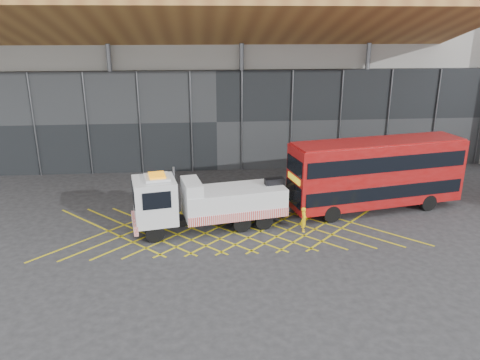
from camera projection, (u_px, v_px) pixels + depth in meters
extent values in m
plane|color=#252527|center=(192.00, 228.00, 27.52)|extent=(120.00, 120.00, 0.00)
cube|color=gold|center=(109.00, 231.00, 27.12)|extent=(7.16, 7.16, 0.01)
cube|color=gold|center=(109.00, 231.00, 27.12)|extent=(7.16, 7.16, 0.01)
cube|color=gold|center=(136.00, 230.00, 27.25)|extent=(7.16, 7.16, 0.01)
cube|color=gold|center=(136.00, 230.00, 27.25)|extent=(7.16, 7.16, 0.01)
cube|color=gold|center=(164.00, 229.00, 27.38)|extent=(7.16, 7.16, 0.01)
cube|color=gold|center=(164.00, 229.00, 27.38)|extent=(7.16, 7.16, 0.01)
cube|color=gold|center=(192.00, 228.00, 27.51)|extent=(7.16, 7.16, 0.01)
cube|color=gold|center=(192.00, 228.00, 27.51)|extent=(7.16, 7.16, 0.01)
cube|color=gold|center=(219.00, 227.00, 27.65)|extent=(7.16, 7.16, 0.01)
cube|color=gold|center=(219.00, 227.00, 27.65)|extent=(7.16, 7.16, 0.01)
cube|color=gold|center=(246.00, 226.00, 27.78)|extent=(7.16, 7.16, 0.01)
cube|color=gold|center=(246.00, 226.00, 27.78)|extent=(7.16, 7.16, 0.01)
cube|color=gold|center=(272.00, 225.00, 27.91)|extent=(7.16, 7.16, 0.01)
cube|color=gold|center=(272.00, 225.00, 27.91)|extent=(7.16, 7.16, 0.01)
cube|color=gold|center=(299.00, 224.00, 28.04)|extent=(7.16, 7.16, 0.01)
cube|color=gold|center=(299.00, 224.00, 28.04)|extent=(7.16, 7.16, 0.01)
cube|color=gold|center=(325.00, 223.00, 28.18)|extent=(7.16, 7.16, 0.01)
cube|color=gold|center=(325.00, 223.00, 28.18)|extent=(7.16, 7.16, 0.01)
cube|color=gold|center=(351.00, 222.00, 28.31)|extent=(7.16, 7.16, 0.01)
cube|color=gold|center=(351.00, 222.00, 28.31)|extent=(7.16, 7.16, 0.01)
cube|color=gray|center=(212.00, 51.00, 42.75)|extent=(55.00, 14.00, 18.00)
cube|color=black|center=(216.00, 121.00, 37.45)|extent=(55.00, 0.80, 8.00)
cube|color=#955B2B|center=(187.00, 22.00, 31.40)|extent=(40.00, 11.93, 4.07)
cylinder|color=#595B60|center=(113.00, 111.00, 36.28)|extent=(0.36, 0.36, 10.00)
cylinder|color=#595B60|center=(242.00, 109.00, 37.11)|extent=(0.36, 0.36, 10.00)
cylinder|color=#595B60|center=(364.00, 107.00, 37.94)|extent=(0.36, 0.36, 10.00)
cube|color=black|center=(212.00, 217.00, 27.39)|extent=(9.09, 2.62, 0.33)
cube|color=white|center=(155.00, 200.00, 26.11)|extent=(2.70, 2.77, 2.48)
cube|color=black|center=(133.00, 195.00, 25.68)|extent=(0.44, 2.07, 1.05)
cube|color=red|center=(135.00, 223.00, 26.20)|extent=(0.70, 2.48, 0.53)
cube|color=orange|center=(157.00, 175.00, 25.70)|extent=(1.06, 1.29, 0.11)
cube|color=white|center=(234.00, 200.00, 27.44)|extent=(6.26, 3.45, 1.53)
cube|color=red|center=(240.00, 217.00, 26.51)|extent=(5.83, 1.16, 0.53)
cube|color=white|center=(192.00, 187.00, 26.46)|extent=(1.36, 2.43, 0.67)
cube|color=black|center=(274.00, 182.00, 27.79)|extent=(1.21, 0.68, 0.48)
cube|color=black|center=(289.00, 188.00, 28.19)|extent=(2.11, 0.72, 1.03)
cylinder|color=black|center=(155.00, 233.00, 25.64)|extent=(1.09, 0.52, 1.05)
cylinder|color=black|center=(151.00, 219.00, 27.47)|extent=(1.09, 0.52, 1.05)
cylinder|color=black|center=(264.00, 221.00, 27.26)|extent=(1.09, 0.52, 1.05)
cylinder|color=black|center=(254.00, 208.00, 29.08)|extent=(1.09, 0.52, 1.05)
cylinder|color=#595B60|center=(174.00, 184.00, 27.14)|extent=(0.13, 0.13, 2.10)
cube|color=maroon|center=(377.00, 172.00, 29.55)|extent=(11.47, 4.66, 3.94)
cube|color=black|center=(375.00, 186.00, 29.85)|extent=(11.04, 4.64, 0.86)
cube|color=black|center=(378.00, 159.00, 29.26)|extent=(11.04, 4.64, 0.97)
cube|color=black|center=(294.00, 194.00, 28.37)|extent=(0.49, 2.25, 1.32)
cube|color=black|center=(295.00, 166.00, 27.80)|extent=(0.49, 2.25, 0.97)
cube|color=yellow|center=(294.00, 179.00, 28.06)|extent=(0.40, 1.79, 0.36)
cube|color=maroon|center=(380.00, 141.00, 28.91)|extent=(11.21, 4.42, 0.12)
cylinder|color=black|center=(332.00, 214.00, 28.21)|extent=(1.10, 0.50, 1.06)
cylinder|color=black|center=(316.00, 201.00, 30.30)|extent=(1.10, 0.50, 1.06)
cylinder|color=black|center=(428.00, 203.00, 29.98)|extent=(1.10, 0.50, 1.06)
cylinder|color=black|center=(407.00, 191.00, 32.07)|extent=(1.10, 0.50, 1.06)
imported|color=yellow|center=(304.00, 219.00, 26.89)|extent=(0.43, 0.58, 1.47)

